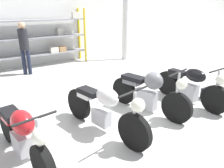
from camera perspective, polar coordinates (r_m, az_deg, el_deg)
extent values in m
plane|color=silver|center=(4.76, 2.78, -9.30)|extent=(30.00, 30.00, 0.00)
cube|color=white|center=(9.52, -19.89, 15.52)|extent=(30.00, 0.08, 3.60)
cylinder|color=yellow|center=(9.70, -7.08, 12.47)|extent=(0.08, 0.08, 2.23)
cylinder|color=yellow|center=(10.19, -8.58, 12.74)|extent=(0.08, 0.08, 2.23)
cube|color=gray|center=(9.23, -20.87, 6.98)|extent=(4.72, 0.55, 0.05)
cube|color=gray|center=(9.12, -21.37, 11.01)|extent=(4.72, 0.55, 0.05)
cube|color=gray|center=(9.06, -21.90, 15.12)|extent=(4.72, 0.55, 0.05)
cube|color=#A87F51|center=(9.55, -13.01, 8.95)|extent=(0.33, 0.33, 0.21)
cube|color=silver|center=(9.60, -9.38, 17.33)|extent=(0.35, 0.24, 0.26)
cube|color=silver|center=(9.38, -14.90, 8.62)|extent=(0.33, 0.27, 0.22)
cube|color=silver|center=(9.65, -13.51, 13.16)|extent=(0.22, 0.25, 0.27)
cylinder|color=silver|center=(9.93, 3.59, 16.72)|extent=(0.28, 0.28, 3.60)
cylinder|color=black|center=(3.24, -17.56, -19.61)|extent=(0.19, 0.61, 0.60)
cylinder|color=black|center=(4.37, -25.53, -9.76)|extent=(0.19, 0.61, 0.60)
cube|color=#ADADB2|center=(3.84, -22.43, -14.02)|extent=(0.26, 0.41, 0.33)
ellipsoid|color=#B2191E|center=(3.48, -22.37, -9.26)|extent=(0.37, 0.54, 0.36)
cube|color=black|center=(3.95, -24.94, -7.01)|extent=(0.31, 0.52, 0.10)
cube|color=#B2191E|center=(4.04, -25.01, -7.87)|extent=(0.26, 0.37, 0.12)
cylinder|color=#ADADB2|center=(3.06, -18.40, -14.37)|extent=(0.06, 0.06, 0.69)
sphere|color=silver|center=(2.93, -18.10, -12.79)|extent=(0.23, 0.23, 0.23)
cylinder|color=black|center=(2.91, -19.37, -8.44)|extent=(0.58, 0.11, 0.04)
cylinder|color=black|center=(3.72, 5.87, -12.35)|extent=(0.22, 0.68, 0.67)
cylinder|color=black|center=(4.73, -8.68, -5.18)|extent=(0.22, 0.68, 0.67)
cube|color=#ADADB2|center=(4.23, -2.80, -8.58)|extent=(0.25, 0.41, 0.32)
ellipsoid|color=silver|center=(3.92, -1.25, -3.34)|extent=(0.37, 0.55, 0.34)
cube|color=black|center=(4.30, -6.02, -2.02)|extent=(0.32, 0.53, 0.10)
cube|color=silver|center=(4.41, -6.80, -2.76)|extent=(0.26, 0.38, 0.12)
cylinder|color=#ADADB2|center=(3.56, 5.81, -7.40)|extent=(0.06, 0.06, 0.71)
sphere|color=silver|center=(3.46, 6.79, -5.52)|extent=(0.23, 0.23, 0.23)
cylinder|color=black|center=(3.43, 5.63, -1.97)|extent=(0.68, 0.15, 0.04)
cylinder|color=black|center=(4.71, 16.53, -5.97)|extent=(0.24, 0.67, 0.66)
cylinder|color=black|center=(5.42, 3.14, -1.70)|extent=(0.24, 0.67, 0.66)
cube|color=#ADADB2|center=(5.06, 8.86, -3.91)|extent=(0.29, 0.54, 0.42)
ellipsoid|color=slate|center=(4.81, 10.82, 0.84)|extent=(0.42, 0.49, 0.39)
cube|color=black|center=(5.11, 5.77, 1.55)|extent=(0.39, 0.64, 0.10)
cube|color=slate|center=(5.17, 5.30, 0.72)|extent=(0.32, 0.45, 0.12)
cylinder|color=#ADADB2|center=(4.57, 16.75, -1.68)|extent=(0.06, 0.06, 0.75)
sphere|color=silver|center=(4.49, 17.73, -0.05)|extent=(0.22, 0.22, 0.22)
cylinder|color=black|center=(4.47, 16.88, 2.87)|extent=(0.71, 0.18, 0.04)
cylinder|color=black|center=(5.43, 25.38, -3.70)|extent=(0.14, 0.65, 0.65)
cylinder|color=black|center=(6.16, 14.26, 0.30)|extent=(0.14, 0.65, 0.65)
cube|color=#ADADB2|center=(5.80, 19.03, -1.74)|extent=(0.25, 0.52, 0.43)
ellipsoid|color=black|center=(5.57, 20.94, 2.10)|extent=(0.27, 0.55, 0.31)
cube|color=black|center=(5.87, 16.75, 2.95)|extent=(0.22, 0.46, 0.10)
cube|color=black|center=(5.93, 16.26, 2.25)|extent=(0.19, 0.32, 0.12)
cylinder|color=#ADADB2|center=(5.33, 25.72, -0.27)|extent=(0.05, 0.05, 0.68)
sphere|color=silver|center=(5.25, 26.60, 1.00)|extent=(0.23, 0.23, 0.23)
cylinder|color=black|center=(5.24, 25.98, 3.30)|extent=(0.65, 0.04, 0.04)
cylinder|color=#1E2338|center=(8.35, -22.00, 5.33)|extent=(0.13, 0.13, 0.88)
cylinder|color=#1E2338|center=(8.28, -20.86, 5.36)|extent=(0.13, 0.13, 0.88)
cylinder|color=#232328|center=(8.18, -22.12, 10.70)|extent=(0.45, 0.45, 0.70)
sphere|color=tan|center=(8.13, -22.56, 13.94)|extent=(0.24, 0.24, 0.24)
cube|color=black|center=(6.31, 24.14, -2.21)|extent=(0.44, 0.26, 0.28)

